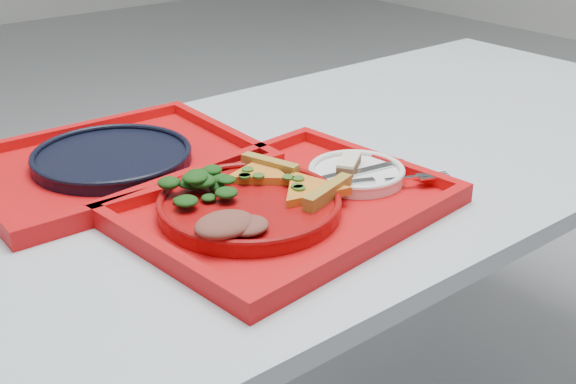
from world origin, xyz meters
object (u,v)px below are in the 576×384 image
object	(u,v)px
dessert_bar	(349,163)
tray_far	(113,166)
navy_plate	(112,159)
tray_main	(284,208)
dinner_plate	(250,207)

from	to	relation	value
dessert_bar	tray_far	bearing A→B (deg)	97.81
tray_far	navy_plate	size ratio (longest dim) A/B	1.73
dessert_bar	tray_main	bearing A→B (deg)	150.62
dinner_plate	dessert_bar	bearing A→B (deg)	1.20
tray_main	navy_plate	size ratio (longest dim) A/B	1.73
tray_main	dinner_plate	world-z (taller)	dinner_plate
dinner_plate	tray_main	bearing A→B (deg)	-10.30
dessert_bar	dinner_plate	bearing A→B (deg)	146.12
tray_main	dinner_plate	size ratio (longest dim) A/B	1.73
dinner_plate	dessert_bar	world-z (taller)	dessert_bar
navy_plate	dessert_bar	world-z (taller)	dessert_bar
dinner_plate	navy_plate	xyz separation A→B (m)	(-0.07, 0.29, -0.00)
dessert_bar	navy_plate	bearing A→B (deg)	97.81
dinner_plate	navy_plate	bearing A→B (deg)	103.45
tray_main	dessert_bar	distance (m)	0.15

